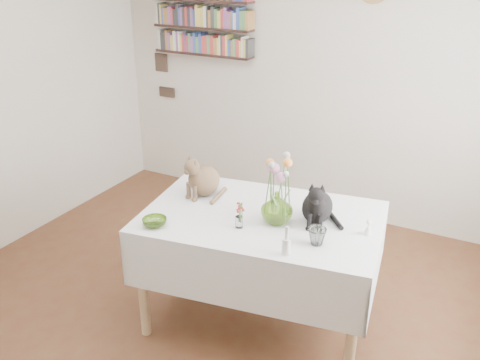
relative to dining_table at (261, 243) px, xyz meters
The scene contains 13 objects.
room 0.88m from the dining_table, 123.88° to the right, with size 4.08×4.58×2.58m.
dining_table is the anchor object (origin of this frame).
tabby_cat 0.60m from the dining_table, 166.92° to the left, with size 0.20×0.26×0.30m, color brown, non-canonical shape.
black_cat 0.48m from the dining_table, 15.72° to the left, with size 0.20×0.25×0.30m, color black, non-canonical shape.
flower_vase 0.32m from the dining_table, 17.21° to the right, with size 0.19×0.19×0.20m, color #99C44E.
green_bowl 0.70m from the dining_table, 140.78° to the right, with size 0.15×0.15×0.05m, color #99C44E.
drinking_glass 0.52m from the dining_table, 21.60° to the right, with size 0.11×0.11×0.10m, color white.
candlestick 0.54m from the dining_table, 47.91° to the right, with size 0.05×0.05×0.17m.
berry_jar 0.34m from the dining_table, 105.29° to the right, with size 0.04×0.04×0.18m.
porcelain_figurine 0.70m from the dining_table, ahead, with size 0.05×0.05×0.10m.
flower_bouquet 0.55m from the dining_table, 12.80° to the right, with size 0.17×0.13×0.39m.
bookshelf_unit 2.53m from the dining_table, 130.46° to the left, with size 1.00×0.16×0.91m.
wall_art_plaques 2.67m from the dining_table, 138.29° to the left, with size 0.21×0.02×0.44m.
Camera 1 is at (1.59, -2.20, 2.33)m, focal length 40.00 mm.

